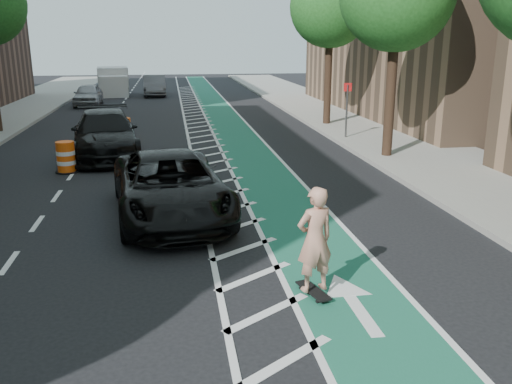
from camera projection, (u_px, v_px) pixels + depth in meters
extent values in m
plane|color=black|center=(172.00, 254.00, 11.20)|extent=(120.00, 120.00, 0.00)
cube|color=#18563C|center=(248.00, 153.00, 21.15)|extent=(2.00, 90.00, 0.01)
cube|color=silver|center=(210.00, 154.00, 20.93)|extent=(1.40, 90.00, 0.01)
cube|color=gray|center=(405.00, 146.00, 22.10)|extent=(5.00, 90.00, 0.15)
cube|color=gray|center=(348.00, 148.00, 21.73)|extent=(0.12, 90.00, 0.16)
cylinder|color=#382619|center=(391.00, 99.00, 19.38)|extent=(0.36, 0.36, 4.40)
cylinder|color=#382619|center=(328.00, 82.00, 26.98)|extent=(0.36, 0.36, 4.40)
sphere|color=#1D511B|center=(331.00, 6.00, 26.00)|extent=(4.20, 4.20, 4.20)
cylinder|color=#4C4C4C|center=(347.00, 113.00, 23.41)|extent=(0.08, 0.08, 2.40)
cube|color=red|center=(348.00, 87.00, 23.11)|extent=(0.35, 0.02, 0.35)
cube|color=black|center=(313.00, 290.00, 9.34)|extent=(0.46, 0.88, 0.03)
cylinder|color=black|center=(301.00, 288.00, 9.56)|extent=(0.05, 0.07, 0.07)
cylinder|color=black|center=(309.00, 286.00, 9.63)|extent=(0.05, 0.07, 0.07)
cylinder|color=black|center=(317.00, 302.00, 9.07)|extent=(0.05, 0.07, 0.07)
cylinder|color=black|center=(326.00, 300.00, 9.14)|extent=(0.05, 0.07, 0.07)
imported|color=tan|center=(315.00, 240.00, 9.08)|extent=(0.77, 0.61, 1.84)
imported|color=black|center=(170.00, 186.00, 13.36)|extent=(3.25, 5.91, 1.57)
imported|color=black|center=(105.00, 134.00, 20.36)|extent=(3.05, 6.04, 1.68)
imported|color=#9C9CA1|center=(88.00, 95.00, 36.06)|extent=(1.73, 4.20, 1.42)
imported|color=slate|center=(154.00, 85.00, 42.42)|extent=(1.84, 4.84, 1.58)
cube|color=silver|center=(113.00, 81.00, 43.61)|extent=(2.69, 3.62, 2.12)
cube|color=silver|center=(114.00, 87.00, 41.32)|extent=(2.29, 1.92, 1.59)
cylinder|color=black|center=(101.00, 93.00, 40.80)|extent=(0.34, 0.77, 0.74)
cylinder|color=black|center=(127.00, 92.00, 41.28)|extent=(0.34, 0.77, 0.74)
cylinder|color=black|center=(102.00, 89.00, 44.35)|extent=(0.34, 0.77, 0.74)
cylinder|color=black|center=(125.00, 88.00, 44.83)|extent=(0.34, 0.77, 0.74)
cylinder|color=#EF530C|center=(66.00, 157.00, 17.89)|extent=(0.60, 0.60, 1.03)
cylinder|color=silver|center=(66.00, 162.00, 17.94)|extent=(0.61, 0.61, 0.14)
cylinder|color=silver|center=(66.00, 153.00, 17.85)|extent=(0.61, 0.61, 0.14)
cylinder|color=black|center=(67.00, 172.00, 18.03)|extent=(0.76, 0.76, 0.05)
cylinder|color=#FC5E0D|center=(124.00, 129.00, 23.49)|extent=(0.58, 0.58, 1.00)
cylinder|color=silver|center=(125.00, 133.00, 23.54)|extent=(0.59, 0.59, 0.13)
cylinder|color=silver|center=(124.00, 126.00, 23.46)|extent=(0.59, 0.59, 0.13)
cylinder|color=black|center=(125.00, 140.00, 23.62)|extent=(0.73, 0.73, 0.04)
cylinder|color=orange|center=(116.00, 127.00, 24.51)|extent=(0.51, 0.51, 0.88)
cylinder|color=silver|center=(116.00, 130.00, 24.55)|extent=(0.52, 0.52, 0.12)
cylinder|color=silver|center=(116.00, 124.00, 24.47)|extent=(0.52, 0.52, 0.12)
cylinder|color=black|center=(117.00, 136.00, 24.62)|extent=(0.65, 0.65, 0.04)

